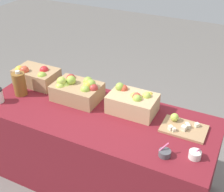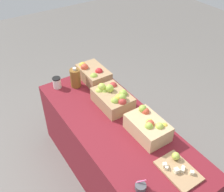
{
  "view_description": "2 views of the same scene",
  "coord_description": "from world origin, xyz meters",
  "views": [
    {
      "loc": [
        0.98,
        -1.71,
        2.14
      ],
      "look_at": [
        0.12,
        0.03,
        0.92
      ],
      "focal_mm": 48.59,
      "sensor_mm": 36.0,
      "label": 1
    },
    {
      "loc": [
        1.43,
        -0.99,
        2.43
      ],
      "look_at": [
        -0.18,
        0.07,
        0.92
      ],
      "focal_mm": 42.57,
      "sensor_mm": 36.0,
      "label": 2
    }
  ],
  "objects": [
    {
      "name": "apple_crate_left",
      "position": [
        -0.74,
        0.18,
        0.82
      ],
      "size": [
        0.39,
        0.25,
        0.19
      ],
      "color": "tan",
      "rests_on": "table"
    },
    {
      "name": "ground_plane",
      "position": [
        0.0,
        0.0,
        0.0
      ],
      "size": [
        10.0,
        10.0,
        0.0
      ],
      "primitive_type": "plane",
      "color": "slate"
    },
    {
      "name": "cutting_board_front",
      "position": [
        0.66,
        0.11,
        0.76
      ],
      "size": [
        0.33,
        0.22,
        0.08
      ],
      "color": "tan",
      "rests_on": "table"
    },
    {
      "name": "apple_crate_right",
      "position": [
        0.24,
        0.16,
        0.83
      ],
      "size": [
        0.38,
        0.25,
        0.2
      ],
      "color": "tan",
      "rests_on": "table"
    },
    {
      "name": "coffee_cup",
      "position": [
        -0.82,
        -0.21,
        0.8
      ],
      "size": [
        0.09,
        0.09,
        0.12
      ],
      "color": "silver",
      "rests_on": "table"
    },
    {
      "name": "sample_bowl_near",
      "position": [
        0.63,
        -0.23,
        0.76
      ],
      "size": [
        0.08,
        0.08,
        0.09
      ],
      "color": "#4C4C51",
      "rests_on": "table"
    },
    {
      "name": "cider_jug",
      "position": [
        -0.74,
        -0.03,
        0.84
      ],
      "size": [
        0.11,
        0.11,
        0.23
      ],
      "color": "brown",
      "rests_on": "table"
    },
    {
      "name": "table",
      "position": [
        0.0,
        0.0,
        0.37
      ],
      "size": [
        1.9,
        0.76,
        0.74
      ],
      "primitive_type": "cube",
      "color": "maroon",
      "rests_on": "ground_plane"
    },
    {
      "name": "apple_crate_middle",
      "position": [
        -0.25,
        0.12,
        0.83
      ],
      "size": [
        0.4,
        0.27,
        0.21
      ],
      "color": "tan",
      "rests_on": "table"
    }
  ]
}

